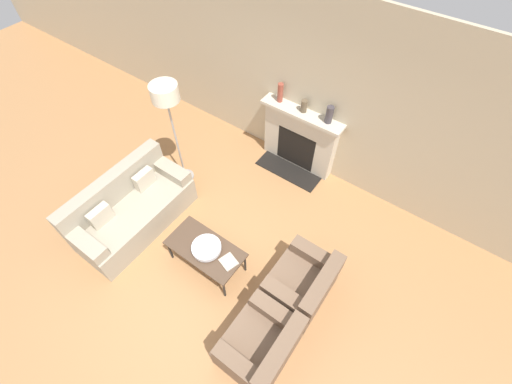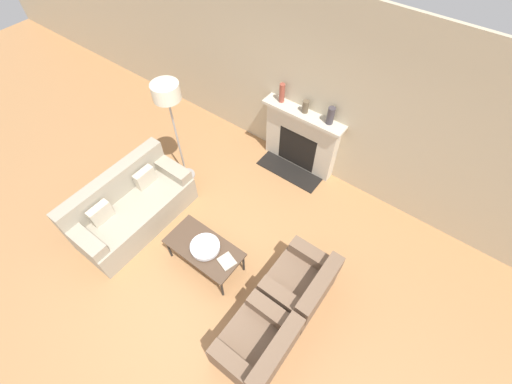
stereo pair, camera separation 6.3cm
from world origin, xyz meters
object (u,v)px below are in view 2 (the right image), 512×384
(armchair_near, at_px, (257,345))
(mantel_vase_center_right, at_px, (331,116))
(couch, at_px, (132,207))
(coffee_table, at_px, (204,249))
(floor_lamp, at_px, (168,100))
(fireplace, at_px, (300,140))
(mantel_vase_center_left, at_px, (305,107))
(armchair_far, at_px, (300,285))
(bowl, at_px, (205,247))
(mantel_vase_left, at_px, (282,93))
(book, at_px, (227,261))

(armchair_near, height_order, mantel_vase_center_right, mantel_vase_center_right)
(couch, xyz_separation_m, coffee_table, (1.38, 0.10, 0.08))
(floor_lamp, distance_m, mantel_vase_center_right, 2.33)
(fireplace, relative_size, mantel_vase_center_left, 7.00)
(couch, distance_m, floor_lamp, 1.69)
(armchair_far, bearing_deg, mantel_vase_center_right, -156.80)
(fireplace, bearing_deg, couch, -118.17)
(fireplace, xyz_separation_m, armchair_near, (1.32, -2.98, -0.25))
(coffee_table, bearing_deg, mantel_vase_center_right, 80.51)
(coffee_table, height_order, bowl, bowl)
(fireplace, xyz_separation_m, mantel_vase_left, (-0.43, 0.01, 0.74))
(fireplace, distance_m, armchair_far, 2.46)
(armchair_near, xyz_separation_m, mantel_vase_left, (-1.75, 2.99, 0.99))
(mantel_vase_left, relative_size, mantel_vase_center_right, 1.15)
(armchair_far, height_order, mantel_vase_center_right, mantel_vase_center_right)
(armchair_near, bearing_deg, bowl, -112.83)
(bowl, relative_size, floor_lamp, 0.21)
(mantel_vase_left, bearing_deg, book, -71.01)
(fireplace, height_order, couch, fireplace)
(fireplace, bearing_deg, armchair_near, -66.14)
(armchair_near, relative_size, armchair_far, 1.00)
(bowl, height_order, mantel_vase_center_right, mantel_vase_center_right)
(fireplace, relative_size, book, 5.43)
(book, relative_size, floor_lamp, 0.14)
(couch, relative_size, bowl, 4.56)
(fireplace, xyz_separation_m, floor_lamp, (-1.38, -1.42, 1.04))
(armchair_near, xyz_separation_m, mantel_vase_center_right, (-0.89, 2.99, 0.97))
(coffee_table, distance_m, mantel_vase_left, 2.65)
(coffee_table, relative_size, book, 4.15)
(bowl, bearing_deg, couch, -175.87)
(mantel_vase_center_right, bearing_deg, couch, -124.98)
(armchair_far, height_order, bowl, armchair_far)
(armchair_near, xyz_separation_m, book, (-0.91, 0.56, 0.16))
(couch, bearing_deg, mantel_vase_center_left, -28.05)
(armchair_far, bearing_deg, couch, -79.70)
(armchair_near, height_order, mantel_vase_center_left, mantel_vase_center_left)
(armchair_near, relative_size, mantel_vase_left, 2.76)
(coffee_table, xyz_separation_m, mantel_vase_center_left, (-0.02, 2.46, 0.82))
(couch, distance_m, mantel_vase_left, 2.89)
(armchair_far, xyz_separation_m, mantel_vase_left, (-1.75, 2.08, 0.99))
(couch, distance_m, bowl, 1.43)
(couch, relative_size, coffee_table, 1.70)
(armchair_far, relative_size, mantel_vase_left, 2.76)
(mantel_vase_left, bearing_deg, armchair_near, -59.67)
(fireplace, height_order, bowl, fireplace)
(armchair_far, bearing_deg, coffee_table, -73.57)
(mantel_vase_left, height_order, mantel_vase_center_left, mantel_vase_left)
(armchair_near, xyz_separation_m, bowl, (-1.27, 0.53, 0.20))
(bowl, distance_m, mantel_vase_center_left, 2.57)
(armchair_far, relative_size, bowl, 2.21)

